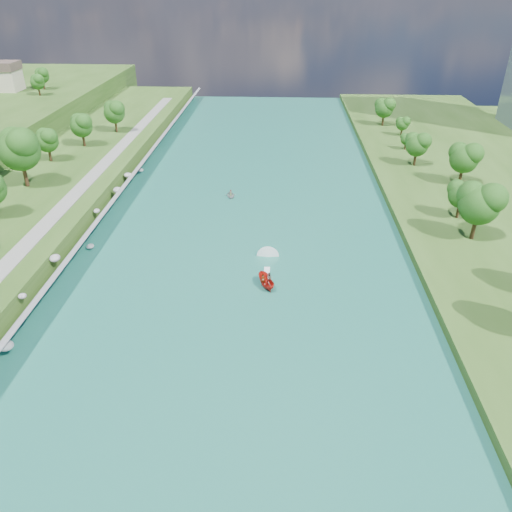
{
  "coord_description": "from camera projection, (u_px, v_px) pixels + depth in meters",
  "views": [
    {
      "loc": [
        6.39,
        -51.32,
        39.59
      ],
      "look_at": [
        2.94,
        14.53,
        2.5
      ],
      "focal_mm": 35.0,
      "sensor_mm": 36.0,
      "label": 1
    }
  ],
  "objects": [
    {
      "name": "ground",
      "position": [
        227.0,
        327.0,
        64.37
      ],
      "size": [
        260.0,
        260.0,
        0.0
      ],
      "primitive_type": "plane",
      "color": "#2D5119",
      "rests_on": "ground"
    },
    {
      "name": "raft",
      "position": [
        231.0,
        195.0,
        102.01
      ],
      "size": [
        2.76,
        3.47,
        1.48
      ],
      "rotation": [
        0.0,
        0.0,
        0.18
      ],
      "color": "gray",
      "rests_on": "river_water"
    },
    {
      "name": "river_water",
      "position": [
        240.0,
        252.0,
        81.76
      ],
      "size": [
        55.0,
        240.0,
        0.1
      ],
      "primitive_type": "cube",
      "color": "#185D4E",
      "rests_on": "ground"
    },
    {
      "name": "riverside_path",
      "position": [
        42.0,
        229.0,
        81.52
      ],
      "size": [
        3.0,
        200.0,
        0.1
      ],
      "primitive_type": "cube",
      "color": "gray",
      "rests_on": "berm_west"
    },
    {
      "name": "riprap_bank",
      "position": [
        81.0,
        241.0,
        81.31
      ],
      "size": [
        4.02,
        236.0,
        4.05
      ],
      "color": "slate",
      "rests_on": "ground"
    },
    {
      "name": "motorboat",
      "position": [
        266.0,
        277.0,
        73.53
      ],
      "size": [
        3.6,
        19.11,
        2.2
      ],
      "rotation": [
        0.0,
        0.0,
        3.53
      ],
      "color": "#B0160E",
      "rests_on": "river_water"
    },
    {
      "name": "trees_east",
      "position": [
        479.0,
        202.0,
        83.66
      ],
      "size": [
        14.19,
        138.71,
        11.64
      ],
      "color": "#254713",
      "rests_on": "berm_east"
    }
  ]
}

